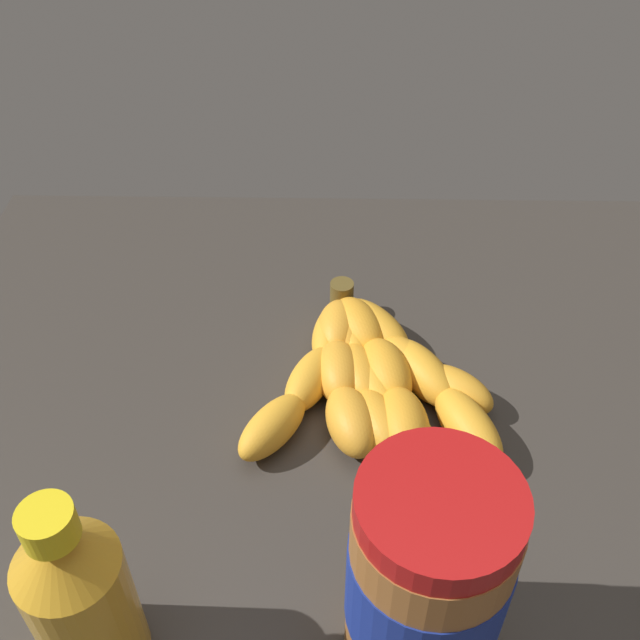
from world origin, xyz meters
TOP-DOWN VIEW (x-y plane):
  - ground_plane at (0.00, 0.00)cm, footprint 71.88×56.67cm
  - banana_bunch at (0.94, 1.51)cm, footprint 20.15×19.38cm
  - peanut_butter_jar at (2.81, -18.70)cm, footprint 8.34×8.34cm
  - honey_bottle at (-15.19, -19.25)cm, footprint 5.52×5.52cm

SIDE VIEW (x-z plane):
  - ground_plane at x=0.00cm, z-range -3.97..0.00cm
  - banana_bunch at x=0.94cm, z-range -0.20..3.50cm
  - honey_bottle at x=-15.19cm, z-range -0.67..13.07cm
  - peanut_butter_jar at x=2.81cm, z-range -0.05..14.64cm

